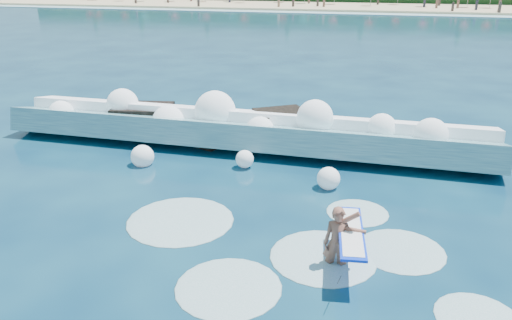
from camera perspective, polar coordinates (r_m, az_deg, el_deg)
The scene contains 9 objects.
ground at distance 13.39m, azimuth -8.50°, elevation -7.20°, with size 200.00×200.00×0.00m, color #082542.
beach at distance 89.10m, azimuth 12.24°, elevation 16.74°, with size 140.00×20.00×0.40m, color tan.
wet_band at distance 78.16m, azimuth 11.72°, elevation 16.11°, with size 140.00×5.00×0.08m, color silver.
breaking_wave at distance 18.81m, azimuth -1.63°, elevation 3.30°, with size 18.12×2.82×1.56m.
rock_cluster at distance 20.03m, azimuth -6.03°, elevation 3.94°, with size 8.19×3.29×1.33m.
surfer_with_board at distance 11.36m, azimuth 9.63°, elevation -9.09°, with size 1.03×2.91×1.73m.
wave_spray at distance 18.71m, azimuth -2.87°, elevation 4.56°, with size 15.14×4.75×2.03m.
surf_foam at distance 12.24m, azimuth 2.45°, elevation -9.87°, with size 9.36×6.20×0.14m.
beachgoers at distance 84.99m, azimuth 10.41°, elevation 17.27°, with size 105.53×13.90×1.92m.
Camera 1 is at (4.89, -10.75, 6.30)m, focal length 35.00 mm.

